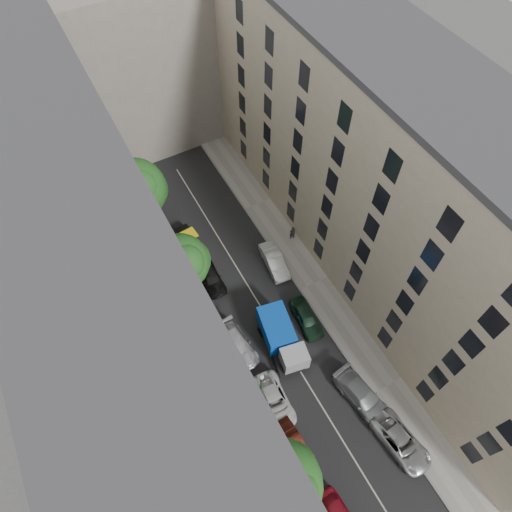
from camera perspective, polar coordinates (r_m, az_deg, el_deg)
ground at (r=41.38m, az=0.78°, el=-6.66°), size 120.00×120.00×0.00m
road_surface at (r=41.37m, az=0.78°, el=-6.66°), size 8.00×44.00×0.02m
sidewalk_left at (r=40.40m, az=-6.17°, el=-9.87°), size 3.00×44.00×0.15m
sidewalk_right at (r=42.91m, az=7.25°, el=-3.46°), size 3.00×44.00×0.15m
building_left at (r=31.44m, az=-16.97°, el=-6.51°), size 8.00×44.00×20.00m
building_right at (r=37.50m, az=16.00°, el=7.84°), size 8.00×44.00×20.00m
building_endcap at (r=53.22m, az=-15.06°, el=22.85°), size 18.00×12.00×18.00m
tarp_truck at (r=38.67m, az=3.17°, el=-10.10°), size 3.20×6.05×2.64m
car_left_1 at (r=36.91m, az=4.73°, el=-22.56°), size 1.61×4.26×1.39m
car_left_2 at (r=37.65m, az=2.28°, el=-17.62°), size 2.56×4.95×1.34m
car_left_3 at (r=39.23m, az=-2.32°, el=-10.93°), size 2.30×4.92×1.39m
car_left_4 at (r=42.39m, az=-5.74°, el=-2.56°), size 1.87×4.45×1.50m
car_left_5 at (r=45.03m, az=-8.27°, el=1.89°), size 1.72×4.00×1.28m
car_right_0 at (r=38.41m, az=17.66°, el=-21.29°), size 2.84×5.26×1.40m
car_right_1 at (r=38.55m, az=13.08°, el=-16.69°), size 2.90×5.47×1.51m
car_right_2 at (r=40.41m, az=6.31°, el=-7.69°), size 2.12×4.42×1.46m
car_right_3 at (r=43.16m, az=2.30°, el=-0.63°), size 2.02×4.56×1.45m
tree_near at (r=31.30m, az=3.12°, el=-26.71°), size 5.70×5.48×8.60m
tree_mid at (r=38.07m, az=-9.21°, el=-0.96°), size 5.14×4.85×7.75m
tree_far at (r=43.92m, az=-14.64°, el=7.89°), size 5.98×5.80×8.10m
lamp_post at (r=34.27m, az=0.64°, el=-16.14°), size 0.36×0.36×6.50m
pedestrian at (r=44.85m, az=4.58°, el=2.92°), size 0.65×0.46×1.70m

